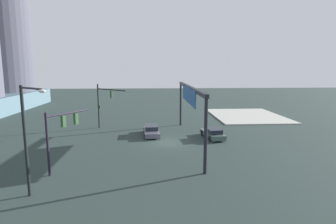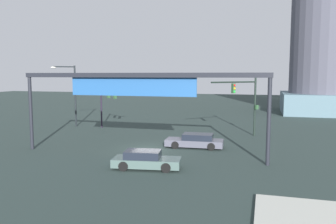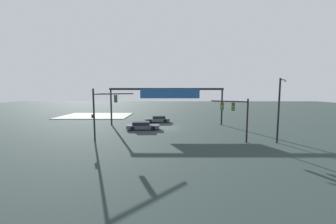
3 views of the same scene
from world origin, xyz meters
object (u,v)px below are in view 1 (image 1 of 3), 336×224
(streetlamp_curved_arm, at_px, (27,133))
(sedan_car_waiting_far, at_px, (213,133))
(traffic_signal_near_corner, at_px, (104,100))
(traffic_signal_opposite_side, at_px, (61,128))
(sedan_car_approaching, at_px, (151,131))

(streetlamp_curved_arm, relative_size, sedan_car_waiting_far, 1.56)
(traffic_signal_near_corner, distance_m, streetlamp_curved_arm, 20.39)
(traffic_signal_near_corner, xyz_separation_m, traffic_signal_opposite_side, (-15.55, 0.83, -0.48))
(traffic_signal_near_corner, distance_m, traffic_signal_opposite_side, 15.58)
(traffic_signal_near_corner, relative_size, sedan_car_approaching, 1.24)
(traffic_signal_opposite_side, distance_m, streetlamp_curved_arm, 4.88)
(traffic_signal_near_corner, distance_m, sedan_car_approaching, 8.24)
(traffic_signal_opposite_side, height_order, sedan_car_waiting_far, traffic_signal_opposite_side)
(traffic_signal_near_corner, relative_size, traffic_signal_opposite_side, 1.23)
(sedan_car_waiting_far, bearing_deg, traffic_signal_opposite_side, 115.63)
(streetlamp_curved_arm, bearing_deg, traffic_signal_near_corner, 126.70)
(traffic_signal_opposite_side, height_order, sedan_car_approaching, traffic_signal_opposite_side)
(streetlamp_curved_arm, height_order, sedan_car_waiting_far, streetlamp_curved_arm)
(traffic_signal_opposite_side, relative_size, sedan_car_approaching, 1.01)
(traffic_signal_near_corner, height_order, streetlamp_curved_arm, streetlamp_curved_arm)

